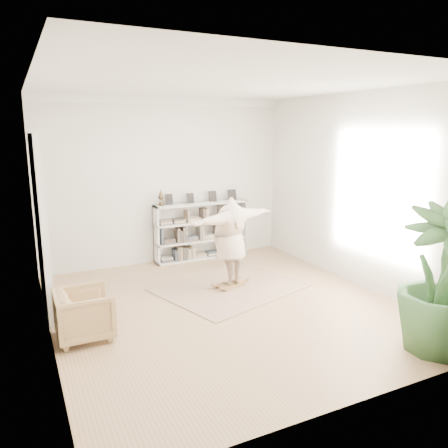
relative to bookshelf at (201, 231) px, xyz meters
name	(u,v)px	position (x,y,z in m)	size (l,w,h in m)	color
floor	(226,306)	(-0.74, -2.82, -0.64)	(6.00, 6.00, 0.00)	olive
room_shell	(165,101)	(-0.74, 0.12, 2.87)	(6.00, 6.00, 6.00)	silver
doors	(41,225)	(-3.45, -1.52, 0.76)	(0.09, 1.78, 2.92)	white
bookshelf	(201,231)	(0.00, 0.00, 0.00)	(2.20, 0.35, 1.64)	silver
armchair	(85,314)	(-3.04, -2.94, -0.28)	(0.76, 0.78, 0.71)	tan
rug	(230,287)	(-0.29, -2.04, -0.63)	(2.50, 2.00, 0.02)	tan
rocker_board	(230,284)	(-0.29, -2.04, -0.57)	(0.57, 0.44, 0.11)	olive
person	(230,239)	(-0.29, -2.04, 0.31)	(2.01, 0.55, 1.64)	beige
houseplant	(441,280)	(1.12, -5.37, 0.35)	(1.11, 1.11, 1.98)	#30572B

